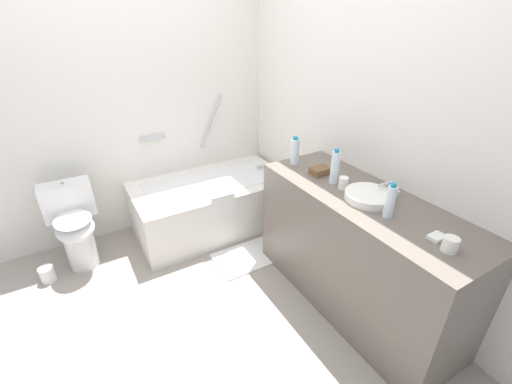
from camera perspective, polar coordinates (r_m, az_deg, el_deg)
name	(u,v)px	position (r m, az deg, el deg)	size (l,w,h in m)	color
ground_plane	(187,319)	(2.61, -11.46, -20.14)	(3.83, 3.83, 0.00)	#9E9389
wall_back_tiled	(115,101)	(3.26, -22.63, 13.98)	(3.23, 0.10, 2.50)	white
wall_right_mirror	(363,117)	(2.65, 17.48, 11.97)	(0.10, 3.20, 2.50)	white
bathtub	(212,202)	(3.36, -7.41, -1.76)	(1.46, 0.79, 1.21)	white
toilet	(74,224)	(3.17, -28.26, -4.81)	(0.39, 0.51, 0.71)	white
vanity_counter	(357,252)	(2.51, 16.59, -9.64)	(0.57, 1.57, 0.88)	#6B6056
sink_basin	(369,196)	(2.25, 18.47, -0.66)	(0.30, 0.30, 0.05)	white
sink_faucet	(389,188)	(2.37, 21.44, 0.67)	(0.13, 0.15, 0.09)	silver
water_bottle_0	(295,151)	(2.64, 6.58, 6.79)	(0.07, 0.07, 0.22)	silver
water_bottle_1	(335,167)	(2.36, 13.13, 4.05)	(0.06, 0.06, 0.25)	silver
water_bottle_2	(390,201)	(2.06, 21.65, -1.50)	(0.06, 0.06, 0.22)	silver
drinking_glass_0	(343,183)	(2.33, 14.49, 1.49)	(0.06, 0.06, 0.08)	white
drinking_glass_1	(450,244)	(1.93, 29.89, -7.66)	(0.08, 0.08, 0.08)	white
amenity_basket	(320,171)	(2.52, 10.75, 3.52)	(0.14, 0.10, 0.05)	brown
soap_dish	(437,237)	(2.02, 28.14, -6.68)	(0.09, 0.06, 0.02)	white
bath_mat	(251,256)	(3.07, -0.88, -10.64)	(0.64, 0.38, 0.01)	white
toilet_paper_roll	(47,274)	(3.26, -31.66, -11.69)	(0.11, 0.11, 0.13)	white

